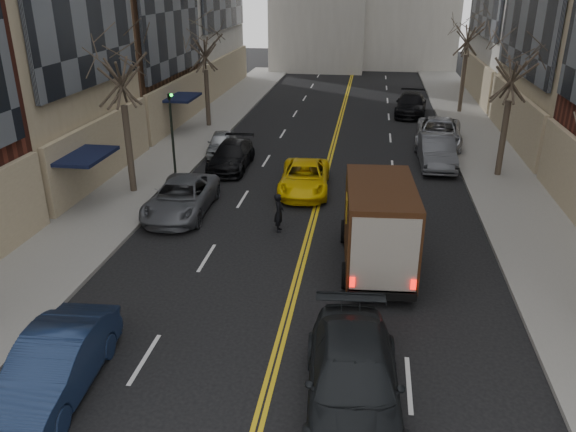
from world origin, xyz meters
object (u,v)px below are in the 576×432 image
observer_sedan (353,380)px  pedestrian (279,213)px  ups_truck (378,224)px  taxi (304,178)px

observer_sedan → pedestrian: 10.33m
ups_truck → taxi: size_ratio=1.22×
ups_truck → pedestrian: ups_truck is taller
ups_truck → observer_sedan: 7.37m
ups_truck → taxi: bearing=111.5°
ups_truck → pedestrian: size_ratio=3.76×
ups_truck → pedestrian: 4.67m
taxi → pedestrian: 4.77m
ups_truck → observer_sedan: ups_truck is taller
observer_sedan → ups_truck: bearing=81.5°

